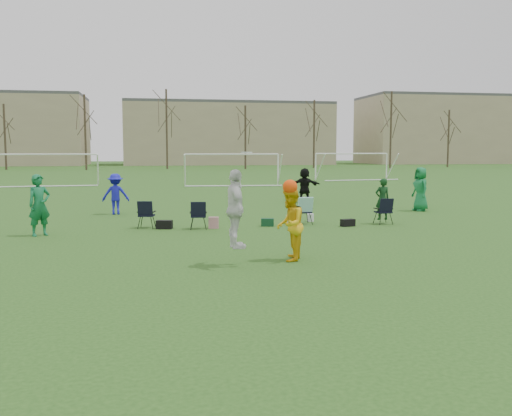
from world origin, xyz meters
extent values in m
plane|color=#234B17|center=(0.00, 0.00, 0.00)|extent=(260.00, 260.00, 0.00)
imported|color=#12693A|center=(-5.68, 6.82, 0.99)|extent=(0.86, 0.80, 1.97)
imported|color=#1819B8|center=(-3.67, 12.65, 0.87)|extent=(1.12, 0.65, 1.73)
imported|color=#136F38|center=(9.75, 11.63, 0.99)|extent=(0.72, 1.02, 1.97)
imported|color=black|center=(5.66, 16.46, 0.90)|extent=(1.72, 0.70, 1.81)
imported|color=silver|center=(-0.20, 0.97, 1.36)|extent=(0.55, 1.13, 1.87)
imported|color=yellow|center=(1.21, 1.38, 0.90)|extent=(0.95, 1.06, 1.81)
sphere|color=#F8450D|center=(1.21, 1.38, 1.84)|extent=(0.36, 0.36, 0.36)
cylinder|color=white|center=(0.05, 0.88, 2.69)|extent=(0.27, 0.27, 0.03)
imported|color=#0E3615|center=(6.30, 7.72, 0.92)|extent=(0.58, 0.40, 1.54)
cube|color=black|center=(-1.73, 7.74, 0.15)|extent=(0.60, 0.42, 0.30)
cube|color=#C37E8A|center=(-0.03, 7.55, 0.20)|extent=(0.38, 0.27, 0.40)
cube|color=#103C21|center=(1.95, 7.80, 0.14)|extent=(0.50, 0.38, 0.28)
cube|color=white|center=(3.01, 8.29, 0.16)|extent=(0.43, 0.32, 0.32)
cylinder|color=white|center=(3.84, 8.82, 0.15)|extent=(0.26, 0.26, 0.30)
cube|color=black|center=(4.79, 7.23, 0.13)|extent=(0.55, 0.38, 0.26)
cube|color=black|center=(-2.34, 8.10, 0.48)|extent=(0.70, 0.70, 0.96)
cube|color=black|center=(-0.57, 7.53, 0.48)|extent=(0.64, 0.64, 0.96)
cube|color=black|center=(3.39, 8.17, 0.48)|extent=(0.63, 0.63, 0.96)
cube|color=black|center=(6.30, 7.62, 0.48)|extent=(0.65, 0.65, 0.96)
cylinder|color=white|center=(-6.36, 34.32, 1.20)|extent=(0.12, 0.12, 2.40)
cylinder|color=white|center=(-10.00, 34.00, 2.40)|extent=(7.28, 0.76, 0.12)
cylinder|color=white|center=(0.36, 32.25, 1.20)|extent=(0.12, 0.12, 2.40)
cylinder|color=white|center=(7.64, 31.75, 1.20)|extent=(0.12, 0.12, 2.40)
cylinder|color=white|center=(4.00, 32.00, 2.40)|extent=(7.29, 0.63, 0.12)
cylinder|color=white|center=(12.39, 37.49, 1.20)|extent=(0.12, 0.12, 2.40)
cylinder|color=white|center=(19.61, 38.51, 1.20)|extent=(0.12, 0.12, 2.40)
cylinder|color=white|center=(16.00, 38.00, 2.40)|extent=(7.25, 1.13, 0.12)
cylinder|color=#382B21|center=(-22.00, 71.50, 4.50)|extent=(0.28, 0.28, 9.00)
cylinder|color=#382B21|center=(-11.00, 68.50, 5.10)|extent=(0.28, 0.28, 10.20)
cylinder|color=#382B21|center=(0.00, 71.50, 5.70)|extent=(0.28, 0.28, 11.40)
cylinder|color=#382B21|center=(11.00, 68.50, 4.50)|extent=(0.28, 0.28, 9.00)
cylinder|color=#382B21|center=(22.00, 71.50, 5.10)|extent=(0.28, 0.28, 10.20)
cylinder|color=#382B21|center=(33.00, 68.50, 5.70)|extent=(0.28, 0.28, 11.40)
cylinder|color=#382B21|center=(44.00, 71.50, 4.50)|extent=(0.28, 0.28, 9.00)
cube|color=tan|center=(12.00, 96.00, 5.50)|extent=(38.00, 16.00, 11.00)
cube|color=tan|center=(55.00, 96.00, 6.50)|extent=(30.00, 16.00, 13.00)
camera|label=1|loc=(-2.10, -12.21, 2.75)|focal=40.00mm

